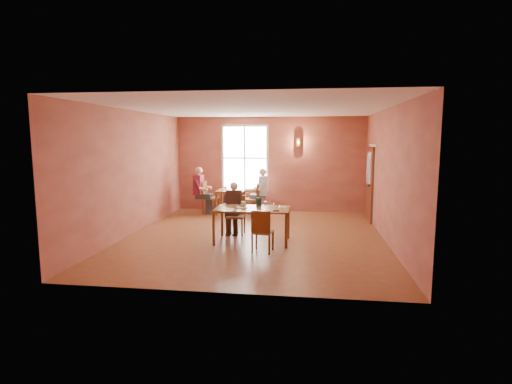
# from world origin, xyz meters

# --- Properties ---
(ground) EXTENTS (6.00, 7.00, 0.01)m
(ground) POSITION_xyz_m (0.00, 0.00, 0.00)
(ground) COLOR brown
(ground) RESTS_ON ground
(wall_back) EXTENTS (6.00, 0.04, 3.00)m
(wall_back) POSITION_xyz_m (0.00, 3.50, 1.50)
(wall_back) COLOR brown
(wall_back) RESTS_ON ground
(wall_front) EXTENTS (6.00, 0.04, 3.00)m
(wall_front) POSITION_xyz_m (0.00, -3.50, 1.50)
(wall_front) COLOR brown
(wall_front) RESTS_ON ground
(wall_left) EXTENTS (0.04, 7.00, 3.00)m
(wall_left) POSITION_xyz_m (-3.00, 0.00, 1.50)
(wall_left) COLOR brown
(wall_left) RESTS_ON ground
(wall_right) EXTENTS (0.04, 7.00, 3.00)m
(wall_right) POSITION_xyz_m (3.00, 0.00, 1.50)
(wall_right) COLOR brown
(wall_right) RESTS_ON ground
(ceiling) EXTENTS (6.00, 7.00, 0.04)m
(ceiling) POSITION_xyz_m (0.00, 0.00, 3.00)
(ceiling) COLOR white
(ceiling) RESTS_ON wall_back
(window) EXTENTS (1.36, 0.10, 1.96)m
(window) POSITION_xyz_m (-0.80, 3.45, 1.70)
(window) COLOR white
(window) RESTS_ON wall_back
(door) EXTENTS (0.12, 1.04, 2.10)m
(door) POSITION_xyz_m (2.94, 2.30, 1.05)
(door) COLOR maroon
(door) RESTS_ON ground
(wall_sconce) EXTENTS (0.16, 0.16, 0.28)m
(wall_sconce) POSITION_xyz_m (0.90, 3.40, 2.20)
(wall_sconce) COLOR brown
(wall_sconce) RESTS_ON wall_back
(main_table) EXTENTS (1.66, 0.93, 0.78)m
(main_table) POSITION_xyz_m (0.01, -0.47, 0.39)
(main_table) COLOR brown
(main_table) RESTS_ON ground
(chair_diner_main) EXTENTS (0.41, 0.41, 0.93)m
(chair_diner_main) POSITION_xyz_m (-0.49, 0.18, 0.47)
(chair_diner_main) COLOR #492A15
(chair_diner_main) RESTS_ON ground
(diner_main) EXTENTS (0.49, 0.49, 1.22)m
(diner_main) POSITION_xyz_m (-0.49, 0.15, 0.61)
(diner_main) COLOR black
(diner_main) RESTS_ON ground
(chair_empty) EXTENTS (0.43, 0.43, 0.89)m
(chair_empty) POSITION_xyz_m (0.33, -1.23, 0.45)
(chair_empty) COLOR brown
(chair_empty) RESTS_ON ground
(plate_food) EXTENTS (0.37, 0.37, 0.04)m
(plate_food) POSITION_xyz_m (-0.24, -0.45, 0.79)
(plate_food) COLOR silver
(plate_food) RESTS_ON main_table
(sandwich) EXTENTS (0.10, 0.10, 0.12)m
(sandwich) POSITION_xyz_m (-0.21, -0.38, 0.83)
(sandwich) COLOR tan
(sandwich) RESTS_ON main_table
(goblet_a) EXTENTS (0.09, 0.09, 0.19)m
(goblet_a) POSITION_xyz_m (0.46, -0.34, 0.87)
(goblet_a) COLOR white
(goblet_a) RESTS_ON main_table
(goblet_b) EXTENTS (0.08, 0.08, 0.18)m
(goblet_b) POSITION_xyz_m (0.61, -0.61, 0.87)
(goblet_b) COLOR white
(goblet_b) RESTS_ON main_table
(goblet_c) EXTENTS (0.09, 0.09, 0.19)m
(goblet_c) POSITION_xyz_m (0.33, -0.65, 0.87)
(goblet_c) COLOR silver
(goblet_c) RESTS_ON main_table
(menu_stand) EXTENTS (0.14, 0.10, 0.21)m
(menu_stand) POSITION_xyz_m (0.12, -0.20, 0.88)
(menu_stand) COLOR #1E3E26
(menu_stand) RESTS_ON main_table
(knife) EXTENTS (0.21, 0.03, 0.00)m
(knife) POSITION_xyz_m (-0.05, -0.74, 0.78)
(knife) COLOR silver
(knife) RESTS_ON main_table
(napkin) EXTENTS (0.19, 0.19, 0.01)m
(napkin) POSITION_xyz_m (-0.47, -0.68, 0.78)
(napkin) COLOR white
(napkin) RESTS_ON main_table
(side_plate) EXTENTS (0.21, 0.21, 0.01)m
(side_plate) POSITION_xyz_m (0.67, -0.28, 0.78)
(side_plate) COLOR white
(side_plate) RESTS_ON main_table
(sunglasses) EXTENTS (0.14, 0.07, 0.02)m
(sunglasses) POSITION_xyz_m (0.56, -0.78, 0.78)
(sunglasses) COLOR black
(sunglasses) RESTS_ON main_table
(second_table) EXTENTS (0.84, 0.84, 0.74)m
(second_table) POSITION_xyz_m (-1.14, 2.84, 0.37)
(second_table) COLOR brown
(second_table) RESTS_ON ground
(chair_diner_white) EXTENTS (0.42, 0.42, 0.96)m
(chair_diner_white) POSITION_xyz_m (-0.49, 2.84, 0.48)
(chair_diner_white) COLOR #441E0D
(chair_diner_white) RESTS_ON ground
(diner_white) EXTENTS (0.55, 0.55, 1.37)m
(diner_white) POSITION_xyz_m (-0.46, 2.84, 0.68)
(diner_white) COLOR beige
(diner_white) RESTS_ON ground
(chair_diner_maroon) EXTENTS (0.44, 0.44, 0.99)m
(chair_diner_maroon) POSITION_xyz_m (-1.79, 2.84, 0.50)
(chair_diner_maroon) COLOR #442A17
(chair_diner_maroon) RESTS_ON ground
(diner_maroon) EXTENTS (0.56, 0.56, 1.40)m
(diner_maroon) POSITION_xyz_m (-1.82, 2.84, 0.70)
(diner_maroon) COLOR maroon
(diner_maroon) RESTS_ON ground
(cup_a) EXTENTS (0.15, 0.15, 0.09)m
(cup_a) POSITION_xyz_m (-1.01, 2.73, 0.79)
(cup_a) COLOR silver
(cup_a) RESTS_ON second_table
(cup_b) EXTENTS (0.11, 0.11, 0.10)m
(cup_b) POSITION_xyz_m (-1.34, 2.99, 0.79)
(cup_b) COLOR white
(cup_b) RESTS_ON second_table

